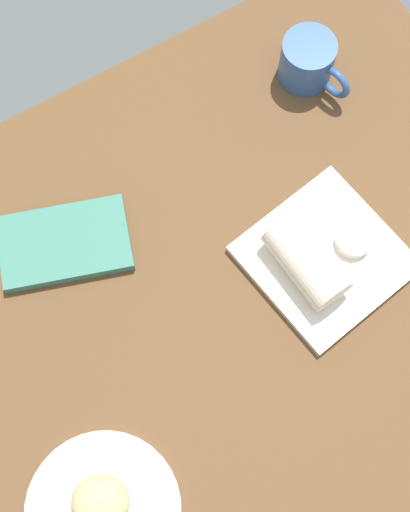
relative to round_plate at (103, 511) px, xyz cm
name	(u,v)px	position (x,y,z in cm)	size (l,w,h in cm)	color
dining_table	(224,298)	(31.39, 19.03, -2.70)	(110.00, 90.00, 4.00)	brown
round_plate	(103,511)	(0.00, 0.00, 0.00)	(22.49, 22.49, 1.40)	white
scone_pastry	(101,502)	(0.54, 1.06, 2.96)	(8.28, 7.54, 4.52)	tan
square_plate	(325,258)	(48.19, 16.02, 0.10)	(22.25, 22.25, 1.60)	silver
sauce_cup	(354,240)	(53.20, 15.91, 2.01)	(5.80, 5.80, 2.05)	silver
breakfast_wrap	(307,262)	(44.19, 16.10, 4.39)	(6.98, 6.98, 14.11)	beige
book_stack	(65,243)	(13.63, 38.86, 0.40)	(23.50, 18.40, 2.20)	#387260
coffee_mug	(309,61)	(63.51, 45.72, 3.79)	(9.09, 13.57, 8.77)	#2D518C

